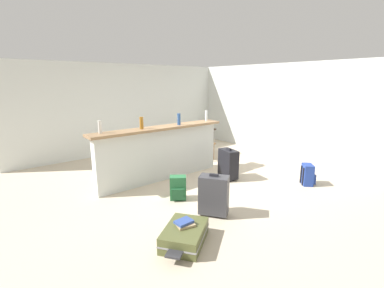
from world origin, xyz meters
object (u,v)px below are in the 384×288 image
bottle_white (100,127)px  suitcase_flat_olive (185,235)px  bottle_amber (142,123)px  book_stack (185,223)px  dining_table (192,132)px  suitcase_upright_black (228,164)px  backpack_green (178,188)px  bottle_clear (206,116)px  suitcase_upright_charcoal (214,195)px  dining_chair_near_partition (203,140)px  backpack_blue (308,175)px  bottle_blue (179,119)px

bottle_white → suitcase_flat_olive: (0.17, -2.23, -1.13)m
bottle_amber → book_stack: (-0.59, -2.12, -0.99)m
dining_table → suitcase_upright_black: bearing=-107.0°
dining_table → suitcase_flat_olive: dining_table is taller
suitcase_flat_olive → bottle_white: bearing=94.4°
bottle_amber → book_stack: bearing=-105.4°
backpack_green → book_stack: backpack_green is taller
bottle_clear → suitcase_upright_black: bottle_clear is taller
suitcase_upright_charcoal → dining_chair_near_partition: bearing=51.9°
dining_chair_near_partition → suitcase_flat_olive: dining_chair_near_partition is taller
backpack_blue → suitcase_flat_olive: bearing=-179.3°
bottle_blue → bottle_clear: bottle_blue is taller
dining_chair_near_partition → suitcase_upright_black: (-0.56, -1.45, -0.19)m
dining_chair_near_partition → bottle_clear: bearing=-124.7°
dining_chair_near_partition → suitcase_flat_olive: bearing=-134.7°
dining_table → bottle_blue: bearing=-138.1°
dining_chair_near_partition → bottle_blue: bearing=-152.8°
suitcase_flat_olive → suitcase_upright_black: (2.15, 1.28, 0.22)m
bottle_white → suitcase_flat_olive: bottle_white is taller
bottle_clear → dining_table: (0.42, 1.05, -0.60)m
dining_table → suitcase_flat_olive: size_ratio=1.27×
suitcase_upright_black → bottle_blue: bearing=129.7°
backpack_green → book_stack: (-0.68, -1.08, 0.05)m
bottle_blue → suitcase_upright_charcoal: 2.11m
dining_chair_near_partition → backpack_green: (-1.99, -1.62, -0.31)m
bottle_amber → suitcase_upright_charcoal: bearing=-84.1°
bottle_white → suitcase_upright_charcoal: bottle_white is taller
bottle_blue → suitcase_flat_olive: bottle_blue is taller
backpack_blue → suitcase_upright_charcoal: size_ratio=0.63×
backpack_blue → bottle_clear: bearing=110.5°
bottle_white → dining_chair_near_partition: (2.88, 0.51, -0.72)m
bottle_amber → backpack_blue: 3.45m
book_stack → backpack_green: bearing=57.7°
dining_chair_near_partition → book_stack: 3.81m
bottle_blue → dining_chair_near_partition: 1.57m
dining_table → dining_chair_near_partition: (-0.04, -0.51, -0.13)m
dining_chair_near_partition → suitcase_flat_olive: 3.87m
bottle_white → backpack_blue: 4.10m
backpack_blue → suitcase_upright_black: bearing=128.5°
bottle_blue → suitcase_upright_charcoal: size_ratio=0.36×
backpack_green → book_stack: bearing=-122.3°
suitcase_flat_olive → suitcase_upright_charcoal: bearing=21.3°
suitcase_upright_charcoal → dining_table: bearing=56.5°
bottle_blue → backpack_green: bottle_blue is taller
backpack_blue → suitcase_upright_charcoal: 2.35m
suitcase_flat_olive → book_stack: size_ratio=3.45×
bottle_blue → suitcase_upright_black: size_ratio=0.36×
suitcase_upright_black → backpack_blue: (0.99, -1.24, -0.13)m
suitcase_flat_olive → backpack_blue: backpack_blue is taller
suitcase_upright_charcoal → suitcase_upright_black: bearing=35.9°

